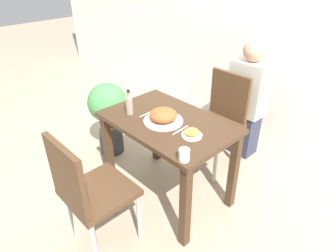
# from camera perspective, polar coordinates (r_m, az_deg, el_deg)

# --- Properties ---
(ground_plane) EXTENTS (16.00, 16.00, 0.00)m
(ground_plane) POSITION_cam_1_polar(r_m,az_deg,el_deg) (2.68, 0.00, -12.58)
(ground_plane) COLOR tan
(wall_back) EXTENTS (8.00, 0.05, 2.60)m
(wall_back) POSITION_cam_1_polar(r_m,az_deg,el_deg) (3.17, 20.04, 19.11)
(wall_back) COLOR white
(wall_back) RESTS_ON ground_plane
(dining_table) EXTENTS (1.00, 0.65, 0.73)m
(dining_table) POSITION_cam_1_polar(r_m,az_deg,el_deg) (2.32, 0.00, -1.64)
(dining_table) COLOR #3D2819
(dining_table) RESTS_ON ground_plane
(chair_near) EXTENTS (0.42, 0.42, 0.91)m
(chair_near) POSITION_cam_1_polar(r_m,az_deg,el_deg) (2.02, -15.07, -11.60)
(chair_near) COLOR #4C331E
(chair_near) RESTS_ON ground_plane
(chair_far) EXTENTS (0.42, 0.42, 0.91)m
(chair_far) POSITION_cam_1_polar(r_m,az_deg,el_deg) (2.79, 9.91, 1.84)
(chair_far) COLOR #4C331E
(chair_far) RESTS_ON ground_plane
(food_plate) EXTENTS (0.30, 0.30, 0.10)m
(food_plate) POSITION_cam_1_polar(r_m,az_deg,el_deg) (2.21, -0.90, 1.88)
(food_plate) COLOR white
(food_plate) RESTS_ON dining_table
(side_plate) EXTENTS (0.15, 0.15, 0.06)m
(side_plate) POSITION_cam_1_polar(r_m,az_deg,el_deg) (2.05, 4.56, -1.37)
(side_plate) COLOR white
(side_plate) RESTS_ON dining_table
(drink_cup) EXTENTS (0.07, 0.07, 0.08)m
(drink_cup) POSITION_cam_1_polar(r_m,az_deg,el_deg) (1.81, 3.11, -5.54)
(drink_cup) COLOR silver
(drink_cup) RESTS_ON dining_table
(sauce_bottle) EXTENTS (0.06, 0.06, 0.21)m
(sauce_bottle) POSITION_cam_1_polar(r_m,az_deg,el_deg) (2.33, -7.40, 4.09)
(sauce_bottle) COLOR gray
(sauce_bottle) RESTS_ON dining_table
(fork_utensil) EXTENTS (0.01, 0.17, 0.00)m
(fork_utensil) POSITION_cam_1_polar(r_m,az_deg,el_deg) (2.35, -3.86, 2.44)
(fork_utensil) COLOR silver
(fork_utensil) RESTS_ON dining_table
(spoon_utensil) EXTENTS (0.02, 0.16, 0.00)m
(spoon_utensil) POSITION_cam_1_polar(r_m,az_deg,el_deg) (2.12, 2.39, -0.79)
(spoon_utensil) COLOR silver
(spoon_utensil) RESTS_ON dining_table
(potted_plant_left) EXTENTS (0.38, 0.38, 0.76)m
(potted_plant_left) POSITION_cam_1_polar(r_m,az_deg,el_deg) (2.99, -11.29, 2.88)
(potted_plant_left) COLOR #333333
(potted_plant_left) RESTS_ON ground_plane
(person_figure) EXTENTS (0.34, 0.22, 1.17)m
(person_figure) POSITION_cam_1_polar(r_m,az_deg,el_deg) (3.00, 14.80, 4.70)
(person_figure) COLOR #2D3347
(person_figure) RESTS_ON ground_plane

